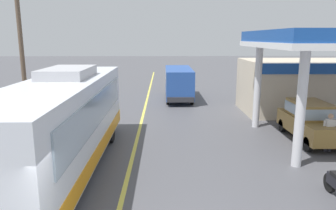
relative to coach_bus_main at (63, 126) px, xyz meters
The scene contains 8 objects.
ground 14.34m from the coach_bus_main, 80.68° to the left, with size 120.00×120.00×0.00m, color #4C4C51.
lane_divider_stripe 9.50m from the coach_bus_main, 75.71° to the left, with size 0.16×50.00×0.01m, color #D8CC4C.
coach_bus_main is the anchor object (origin of this frame).
gas_station_roadside 14.32m from the coach_bus_main, 30.45° to the left, with size 9.10×11.95×5.10m.
car_at_pump 11.11m from the coach_bus_main, 18.26° to the left, with size 1.70×4.20×1.82m.
minibus_opposing_lane 14.63m from the coach_bus_main, 70.84° to the left, with size 2.04×6.13×2.44m.
pedestrian_near_pump 10.82m from the coach_bus_main, 10.14° to the left, with size 0.55×0.22×1.66m.
utility_pole_roadside 8.22m from the coach_bus_main, 121.58° to the left, with size 1.80×0.24×7.53m.
Camera 1 is at (1.25, -4.98, 4.78)m, focal length 33.94 mm.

